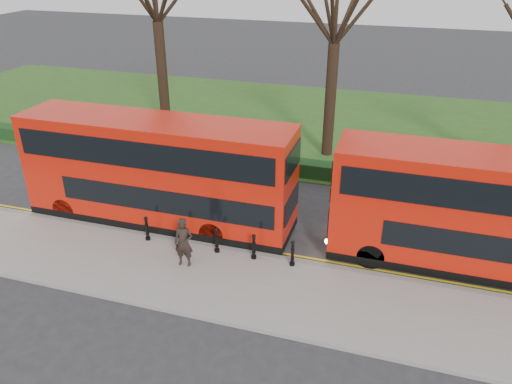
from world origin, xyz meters
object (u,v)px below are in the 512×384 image
(bus_lead, at_px, (158,173))
(bus_rear, at_px, (493,216))
(bollard_row, at_px, (217,241))
(pedestrian, at_px, (184,243))

(bus_lead, relative_size, bus_rear, 1.02)
(bollard_row, height_order, bus_rear, bus_rear)
(bus_rear, bearing_deg, bollard_row, -167.98)
(bus_lead, xyz_separation_m, bus_rear, (12.94, 0.28, -0.05))
(bollard_row, relative_size, bus_lead, 0.53)
(bollard_row, distance_m, bus_rear, 10.03)
(bollard_row, height_order, bus_lead, bus_lead)
(bollard_row, relative_size, pedestrian, 3.19)
(bollard_row, bearing_deg, bus_rear, 12.02)
(bus_lead, distance_m, bus_rear, 12.95)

